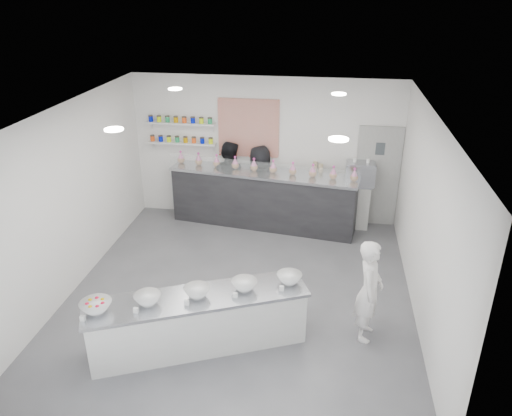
{
  "coord_description": "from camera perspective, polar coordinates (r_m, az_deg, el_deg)",
  "views": [
    {
      "loc": [
        1.29,
        -6.78,
        4.69
      ],
      "look_at": [
        0.2,
        0.4,
        1.37
      ],
      "focal_mm": 35.0,
      "sensor_mm": 36.0,
      "label": 1
    }
  ],
  "objects": [
    {
      "name": "espresso_machine",
      "position": [
        10.21,
        11.82,
        3.86
      ],
      "size": [
        0.58,
        0.4,
        0.44
      ],
      "primitive_type": "cube",
      "color": "#93969E",
      "rests_on": "espresso_ledge"
    },
    {
      "name": "downlight_0",
      "position": [
        6.6,
        -15.94,
        8.63
      ],
      "size": [
        0.24,
        0.24,
        0.02
      ],
      "primitive_type": "cylinder",
      "color": "white",
      "rests_on": "ceiling"
    },
    {
      "name": "woman_prep",
      "position": [
        7.19,
        12.8,
        -9.2
      ],
      "size": [
        0.44,
        0.6,
        1.53
      ],
      "primitive_type": "imported",
      "rotation": [
        0.0,
        0.0,
        1.43
      ],
      "color": "white",
      "rests_on": "floor"
    },
    {
      "name": "label_cards",
      "position": [
        6.52,
        -9.51,
        -11.81
      ],
      "size": [
        2.66,
        0.04,
        0.07
      ],
      "primitive_type": null,
      "color": "white",
      "rests_on": "prep_counter"
    },
    {
      "name": "jar_shelf_lower",
      "position": [
        10.6,
        -8.47,
        7.38
      ],
      "size": [
        1.45,
        0.22,
        0.04
      ],
      "primitive_type": "cube",
      "color": "silver",
      "rests_on": "back_wall"
    },
    {
      "name": "back_wall",
      "position": [
        10.36,
        1.09,
        6.66
      ],
      "size": [
        5.5,
        0.0,
        5.5
      ],
      "primitive_type": "plane",
      "rotation": [
        1.57,
        0.0,
        0.0
      ],
      "color": "white",
      "rests_on": "floor"
    },
    {
      "name": "back_bar",
      "position": [
        10.26,
        0.84,
        1.05
      ],
      "size": [
        3.88,
        1.23,
        1.18
      ],
      "primitive_type": "cube",
      "rotation": [
        0.0,
        0.0,
        -0.14
      ],
      "color": "black",
      "rests_on": "floor"
    },
    {
      "name": "preserve_jars",
      "position": [
        10.51,
        -8.59,
        8.81
      ],
      "size": [
        1.45,
        0.1,
        0.56
      ],
      "primitive_type": null,
      "color": "#FF5617",
      "rests_on": "jar_shelf_lower"
    },
    {
      "name": "right_wall",
      "position": [
        7.63,
        18.84,
        -1.54
      ],
      "size": [
        0.0,
        6.0,
        6.0
      ],
      "primitive_type": "plane",
      "rotation": [
        1.57,
        0.0,
        -1.57
      ],
      "color": "white",
      "rests_on": "floor"
    },
    {
      "name": "floor",
      "position": [
        8.34,
        -1.79,
        -9.63
      ],
      "size": [
        6.0,
        6.0,
        0.0
      ],
      "primitive_type": "plane",
      "color": "#515156",
      "rests_on": "ground"
    },
    {
      "name": "espresso_ledge",
      "position": [
        10.45,
        9.34,
        0.44
      ],
      "size": [
        1.27,
        0.4,
        0.94
      ],
      "primitive_type": "cube",
      "color": "silver",
      "rests_on": "floor"
    },
    {
      "name": "back_door",
      "position": [
        10.45,
        13.67,
        3.49
      ],
      "size": [
        0.88,
        0.04,
        2.1
      ],
      "primitive_type": "cube",
      "color": "#959593",
      "rests_on": "floor"
    },
    {
      "name": "left_wall",
      "position": [
        8.51,
        -20.46,
        0.95
      ],
      "size": [
        0.0,
        6.0,
        6.0
      ],
      "primitive_type": "plane",
      "rotation": [
        1.57,
        0.0,
        1.57
      ],
      "color": "white",
      "rests_on": "floor"
    },
    {
      "name": "staff_left",
      "position": [
        10.51,
        -3.11,
        3.14
      ],
      "size": [
        0.96,
        0.83,
        1.7
      ],
      "primitive_type": "imported",
      "rotation": [
        0.0,
        0.0,
        2.89
      ],
      "color": "black",
      "rests_on": "floor"
    },
    {
      "name": "cup_stacks",
      "position": [
        10.2,
        7.04,
        3.95
      ],
      "size": [
        0.27,
        0.24,
        0.36
      ],
      "primitive_type": null,
      "color": "tan",
      "rests_on": "espresso_ledge"
    },
    {
      "name": "prep_counter",
      "position": [
        7.09,
        -6.56,
        -12.75
      ],
      "size": [
        3.03,
        1.82,
        0.82
      ],
      "primitive_type": "cube",
      "rotation": [
        0.0,
        0.0,
        0.41
      ],
      "color": "silver",
      "rests_on": "floor"
    },
    {
      "name": "staff_right",
      "position": [
        10.41,
        0.45,
        2.78
      ],
      "size": [
        0.95,
        0.81,
        1.64
      ],
      "primitive_type": "imported",
      "rotation": [
        0.0,
        0.0,
        2.71
      ],
      "color": "black",
      "rests_on": "floor"
    },
    {
      "name": "pattern_panel",
      "position": [
        10.26,
        -0.87,
        9.1
      ],
      "size": [
        1.25,
        0.03,
        1.2
      ],
      "primitive_type": "cube",
      "color": "#A61B03",
      "rests_on": "back_wall"
    },
    {
      "name": "prep_bowls",
      "position": [
        6.81,
        -6.76,
        -9.53
      ],
      "size": [
        2.89,
        1.6,
        0.14
      ],
      "primitive_type": null,
      "rotation": [
        0.0,
        0.0,
        0.41
      ],
      "color": "white",
      "rests_on": "prep_counter"
    },
    {
      "name": "sneeze_guard",
      "position": [
        9.68,
        0.32,
        4.39
      ],
      "size": [
        3.74,
        0.55,
        0.32
      ],
      "primitive_type": "cube",
      "rotation": [
        0.0,
        0.0,
        -0.14
      ],
      "color": "white",
      "rests_on": "back_bar"
    },
    {
      "name": "cookie_bags",
      "position": [
        9.99,
        0.86,
        4.88
      ],
      "size": [
        3.73,
        0.68,
        0.27
      ],
      "primitive_type": null,
      "rotation": [
        0.0,
        0.0,
        -0.14
      ],
      "color": "pink",
      "rests_on": "back_bar"
    },
    {
      "name": "jar_shelf_upper",
      "position": [
        10.49,
        -8.61,
        9.57
      ],
      "size": [
        1.45,
        0.22,
        0.04
      ],
      "primitive_type": "cube",
      "color": "silver",
      "rests_on": "back_wall"
    },
    {
      "name": "downlight_2",
      "position": [
        8.96,
        -9.23,
        13.29
      ],
      "size": [
        0.24,
        0.24,
        0.02
      ],
      "primitive_type": "cylinder",
      "color": "white",
      "rests_on": "ceiling"
    },
    {
      "name": "ceiling",
      "position": [
        7.1,
        -2.1,
        10.81
      ],
      "size": [
        6.0,
        6.0,
        0.0
      ],
      "primitive_type": "plane",
      "rotation": [
        3.14,
        0.0,
        0.0
      ],
      "color": "white",
      "rests_on": "floor"
    },
    {
      "name": "downlight_1",
      "position": [
        6.02,
        9.42,
        7.77
      ],
      "size": [
        0.24,
        0.24,
        0.02
      ],
      "primitive_type": "cylinder",
      "color": "white",
      "rests_on": "ceiling"
    },
    {
      "name": "downlight_3",
      "position": [
        8.55,
        9.45,
        12.73
      ],
      "size": [
        0.24,
        0.24,
        0.02
      ],
      "primitive_type": "cylinder",
      "color": "white",
      "rests_on": "ceiling"
    }
  ]
}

